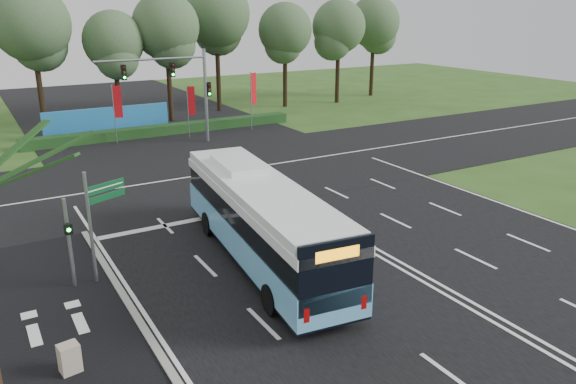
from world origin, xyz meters
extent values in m
plane|color=#2C4D19|center=(0.00, 0.00, 0.00)|extent=(120.00, 120.00, 0.00)
cube|color=black|center=(0.00, 0.00, 0.02)|extent=(20.00, 120.00, 0.04)
cube|color=black|center=(0.00, 12.00, 0.03)|extent=(120.00, 14.00, 0.05)
cube|color=black|center=(-12.50, -3.00, 0.03)|extent=(5.00, 18.00, 0.06)
cube|color=gray|center=(-10.10, -3.00, 0.06)|extent=(0.25, 18.00, 0.12)
cube|color=#61B0E2|center=(-4.39, -0.70, 1.12)|extent=(4.02, 12.82, 1.16)
cube|color=black|center=(-4.39, -0.70, 0.60)|extent=(3.98, 12.76, 0.32)
cube|color=black|center=(-4.39, -0.70, 2.18)|extent=(3.89, 12.62, 1.00)
cube|color=white|center=(-4.39, -0.70, 2.81)|extent=(4.02, 12.82, 0.37)
cube|color=white|center=(-4.39, -0.70, 3.17)|extent=(3.91, 12.32, 0.37)
cube|color=white|center=(-4.09, 1.91, 3.49)|extent=(2.02, 3.32, 0.26)
cube|color=black|center=(-5.08, -6.90, 2.23)|extent=(2.55, 0.40, 2.31)
cube|color=orange|center=(-5.09, -6.94, 2.96)|extent=(1.47, 0.22, 0.37)
cylinder|color=black|center=(-5.21, 2.99, 0.55)|extent=(0.41, 1.12, 1.09)
cylinder|color=black|center=(-2.76, 2.71, 0.55)|extent=(0.41, 1.12, 1.09)
cylinder|color=black|center=(-6.06, -4.53, 0.55)|extent=(0.41, 1.12, 1.09)
cylinder|color=black|center=(-3.61, -4.80, 0.55)|extent=(0.41, 1.12, 1.09)
cylinder|color=gray|center=(-11.45, 0.83, 1.74)|extent=(0.14, 0.14, 3.49)
cube|color=black|center=(-11.45, 0.65, 2.39)|extent=(0.28, 0.18, 0.40)
sphere|color=#19F233|center=(-11.45, 0.55, 2.39)|extent=(0.14, 0.14, 0.14)
cylinder|color=gray|center=(-10.67, 0.78, 2.18)|extent=(0.13, 0.13, 4.37)
cube|color=#0C4620|center=(-9.92, 1.11, 3.60)|extent=(1.53, 0.70, 0.33)
cube|color=#0C4620|center=(-9.92, 1.11, 3.22)|extent=(1.53, 0.70, 0.24)
cube|color=white|center=(-9.92, 1.07, 3.60)|extent=(1.41, 0.61, 0.04)
cube|color=#AEA18C|center=(-12.53, -4.51, 0.46)|extent=(0.62, 0.54, 0.92)
cylinder|color=gray|center=(-4.27, 23.29, 2.24)|extent=(0.07, 0.07, 4.47)
cube|color=red|center=(-3.96, 23.19, 3.18)|extent=(0.58, 0.22, 2.39)
cylinder|color=gray|center=(1.23, 22.44, 2.07)|extent=(0.06, 0.06, 4.15)
cube|color=red|center=(1.51, 22.32, 2.95)|extent=(0.52, 0.26, 2.21)
cylinder|color=gray|center=(6.81, 22.53, 2.43)|extent=(0.08, 0.08, 4.86)
cube|color=red|center=(7.14, 22.67, 3.45)|extent=(0.61, 0.29, 2.59)
cylinder|color=gray|center=(2.00, 20.50, 3.50)|extent=(0.24, 0.24, 7.00)
cylinder|color=gray|center=(-2.00, 20.50, 6.40)|extent=(8.00, 0.16, 0.16)
cube|color=black|center=(-0.50, 20.50, 5.60)|extent=(0.32, 0.28, 1.05)
cube|color=black|center=(-4.00, 20.50, 5.60)|extent=(0.32, 0.28, 1.05)
cube|color=black|center=(2.25, 20.50, 4.00)|extent=(0.32, 0.28, 1.05)
cube|color=#153C18|center=(0.00, 24.50, 0.40)|extent=(22.00, 1.20, 0.80)
cube|color=#2171B4|center=(-4.00, 27.00, 1.10)|extent=(10.00, 0.30, 2.20)
cylinder|color=black|center=(-8.38, 30.29, 4.12)|extent=(0.44, 0.44, 8.24)
sphere|color=#3A5833|center=(-8.38, 30.29, 8.67)|extent=(6.07, 6.07, 6.07)
cylinder|color=black|center=(-2.27, 29.90, 3.42)|extent=(0.44, 0.44, 6.84)
sphere|color=#3A5833|center=(-2.27, 29.90, 7.20)|extent=(5.04, 5.04, 5.04)
cylinder|color=black|center=(2.31, 29.79, 3.94)|extent=(0.44, 0.44, 7.88)
sphere|color=#3A5833|center=(2.31, 29.79, 8.30)|extent=(5.81, 5.81, 5.81)
cylinder|color=black|center=(8.22, 32.48, 4.44)|extent=(0.44, 0.44, 8.88)
sphere|color=#3A5833|center=(8.22, 32.48, 9.35)|extent=(6.55, 6.55, 6.55)
cylinder|color=black|center=(15.14, 31.31, 3.66)|extent=(0.44, 0.44, 7.33)
sphere|color=#3A5833|center=(15.14, 31.31, 7.71)|extent=(5.40, 5.40, 5.40)
cylinder|color=black|center=(21.34, 30.80, 3.78)|extent=(0.44, 0.44, 7.56)
sphere|color=#3A5833|center=(21.34, 30.80, 7.96)|extent=(5.57, 5.57, 5.57)
cylinder|color=black|center=(27.73, 32.98, 3.92)|extent=(0.44, 0.44, 7.84)
sphere|color=#3A5833|center=(27.73, 32.98, 8.25)|extent=(5.78, 5.78, 5.78)
camera|label=1|loc=(-14.01, -19.36, 9.94)|focal=35.00mm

